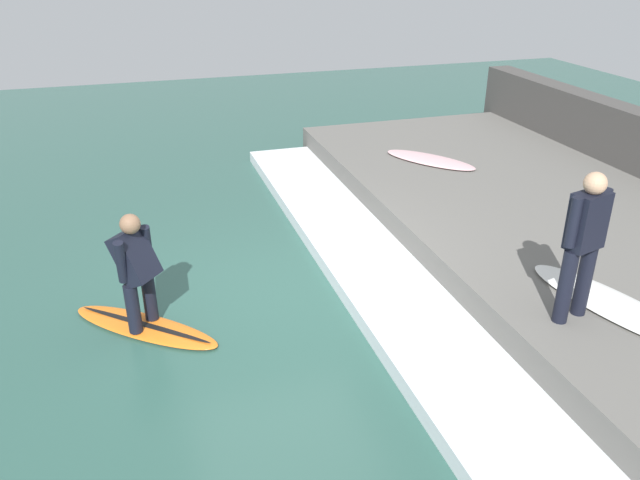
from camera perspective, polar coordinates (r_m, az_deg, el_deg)
ground_plane at (r=7.86m, az=-3.66°, el=-5.10°), size 28.00×28.00×0.00m
concrete_ledge at (r=9.42m, az=21.15°, el=0.37°), size 4.40×11.15×0.52m
wave_foam_crest at (r=8.15m, az=5.14°, el=-3.12°), size 1.19×10.59×0.20m
surfboard_riding at (r=7.47m, az=-15.72°, el=-7.63°), size 1.77×1.64×0.07m
surfer_riding at (r=7.08m, az=-16.47°, el=-2.30°), size 0.57×0.57×1.37m
surfer_waiting_near at (r=6.56m, az=22.98°, el=0.05°), size 0.52×0.31×1.57m
surfboard_waiting_near at (r=7.29m, az=25.36°, el=-5.44°), size 1.08×2.18×0.06m
surfboard_spare at (r=11.17m, az=10.03°, el=7.24°), size 1.46×1.74×0.06m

